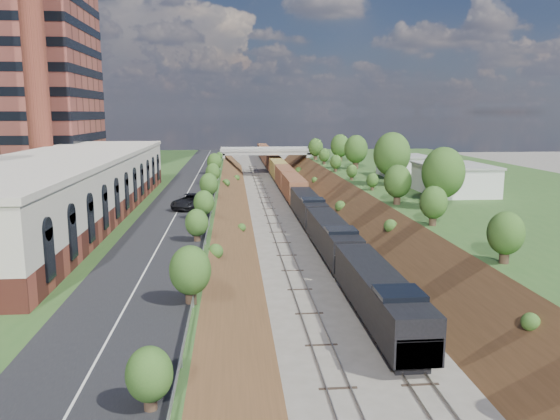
{
  "coord_description": "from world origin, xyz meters",
  "views": [
    {
      "loc": [
        -8.88,
        -24.82,
        16.77
      ],
      "look_at": [
        -3.64,
        34.95,
        6.0
      ],
      "focal_mm": 35.0,
      "sensor_mm": 36.0,
      "label": 1
    }
  ],
  "objects": [
    {
      "name": "commercial_building",
      "position": [
        -28.0,
        38.0,
        8.51
      ],
      "size": [
        14.3,
        62.3,
        7.0
      ],
      "color": "brown",
      "rests_on": "platform_left"
    },
    {
      "name": "overpass",
      "position": [
        0.0,
        122.0,
        4.92
      ],
      "size": [
        24.5,
        8.3,
        7.4
      ],
      "color": "gray",
      "rests_on": "ground"
    },
    {
      "name": "rail_left_track",
      "position": [
        -2.6,
        60.0,
        0.09
      ],
      "size": [
        1.58,
        180.0,
        0.18
      ],
      "primitive_type": "cube",
      "color": "gray",
      "rests_on": "ground"
    },
    {
      "name": "embankment_left",
      "position": [
        -11.0,
        60.0,
        0.0
      ],
      "size": [
        10.0,
        180.0,
        10.0
      ],
      "primitive_type": "cube",
      "rotation": [
        0.0,
        0.79,
        0.0
      ],
      "color": "brown",
      "rests_on": "ground"
    },
    {
      "name": "embankment_right",
      "position": [
        11.0,
        60.0,
        0.0
      ],
      "size": [
        10.0,
        180.0,
        10.0
      ],
      "primitive_type": "cube",
      "rotation": [
        0.0,
        0.79,
        0.0
      ],
      "color": "brown",
      "rests_on": "ground"
    },
    {
      "name": "tree_right_large",
      "position": [
        17.0,
        40.0,
        9.38
      ],
      "size": [
        5.25,
        5.25,
        7.61
      ],
      "color": "#473323",
      "rests_on": "platform_right"
    },
    {
      "name": "rail_right_track",
      "position": [
        2.6,
        60.0,
        0.09
      ],
      "size": [
        1.58,
        180.0,
        0.18
      ],
      "primitive_type": "cube",
      "color": "gray",
      "rests_on": "ground"
    },
    {
      "name": "suv",
      "position": [
        -14.11,
        42.0,
        5.99
      ],
      "size": [
        5.05,
        7.07,
        1.79
      ],
      "primitive_type": "imported",
      "rotation": [
        0.0,
        0.0,
        -0.36
      ],
      "color": "black",
      "rests_on": "road"
    },
    {
      "name": "platform_left",
      "position": [
        -33.0,
        60.0,
        2.5
      ],
      "size": [
        44.0,
        180.0,
        5.0
      ],
      "primitive_type": "cube",
      "color": "#2F5523",
      "rests_on": "ground"
    },
    {
      "name": "road",
      "position": [
        -15.5,
        60.0,
        5.05
      ],
      "size": [
        8.0,
        180.0,
        0.1
      ],
      "primitive_type": "cube",
      "color": "black",
      "rests_on": "platform_left"
    },
    {
      "name": "tree_left_crest",
      "position": [
        -11.8,
        20.0,
        7.04
      ],
      "size": [
        2.45,
        2.45,
        3.55
      ],
      "color": "#473323",
      "rests_on": "platform_left"
    },
    {
      "name": "white_building_far",
      "position": [
        23.0,
        74.0,
        6.8
      ],
      "size": [
        8.0,
        10.0,
        3.6
      ],
      "primitive_type": "cube",
      "color": "silver",
      "rests_on": "platform_right"
    },
    {
      "name": "platform_right",
      "position": [
        33.0,
        60.0,
        2.5
      ],
      "size": [
        44.0,
        180.0,
        5.0
      ],
      "primitive_type": "cube",
      "color": "#2F5523",
      "rests_on": "ground"
    },
    {
      "name": "highrise_tower",
      "position": [
        -44.0,
        72.0,
        32.88
      ],
      "size": [
        22.0,
        22.0,
        53.9
      ],
      "color": "brown",
      "rests_on": "platform_left"
    },
    {
      "name": "smokestack",
      "position": [
        -36.0,
        56.0,
        25.0
      ],
      "size": [
        3.2,
        3.2,
        40.0
      ],
      "primitive_type": "cylinder",
      "color": "brown",
      "rests_on": "platform_left"
    },
    {
      "name": "guardrail",
      "position": [
        -11.4,
        59.8,
        5.55
      ],
      "size": [
        0.1,
        171.0,
        0.7
      ],
      "color": "#99999E",
      "rests_on": "platform_left"
    },
    {
      "name": "white_building_near",
      "position": [
        23.5,
        52.0,
        7.0
      ],
      "size": [
        9.0,
        12.0,
        4.0
      ],
      "primitive_type": "cube",
      "color": "silver",
      "rests_on": "platform_right"
    },
    {
      "name": "freight_train",
      "position": [
        2.6,
        100.91,
        2.76
      ],
      "size": [
        3.28,
        183.69,
        4.83
      ],
      "color": "black",
      "rests_on": "ground"
    }
  ]
}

